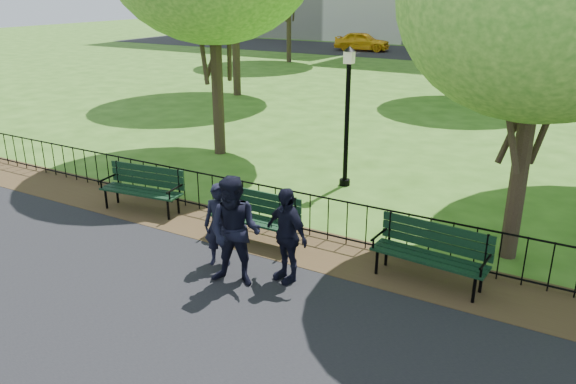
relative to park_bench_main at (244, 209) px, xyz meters
The scene contains 14 objects.
ground 1.47m from the park_bench_main, 69.90° to the right, with size 120.00×120.00×0.00m, color #305917.
asphalt_path 4.71m from the park_bench_main, 84.38° to the right, with size 60.00×9.20×0.01m, color black.
dirt_strip 0.81m from the park_bench_main, 28.54° to the left, with size 60.00×1.60×0.01m, color #3E2D19.
far_street 33.76m from the park_bench_main, 89.22° to the left, with size 70.00×9.00×0.01m, color black.
iron_fence 0.89m from the park_bench_main, 58.56° to the left, with size 24.06×0.06×1.00m.
park_bench_main is the anchor object (origin of this frame).
park_bench_left_a 2.79m from the park_bench_main, behind, with size 1.96×0.81×1.08m.
park_bench_right_a 3.67m from the park_bench_main, ahead, with size 1.97×0.73×1.09m.
lamppost 4.11m from the park_bench_main, 84.47° to the left, with size 0.31×0.31×3.41m.
person_left 1.16m from the park_bench_main, 77.64° to the right, with size 0.55×0.36×1.51m, color black.
person_mid 1.83m from the park_bench_main, 60.14° to the right, with size 0.91×0.48×1.88m, color black.
person_right 1.87m from the park_bench_main, 33.43° to the right, with size 0.97×0.40×1.65m, color black.
taxi 35.04m from the park_bench_main, 109.27° to the left, with size 1.70×4.22×1.44m, color yellow.
sedan_silver 34.21m from the park_bench_main, 85.50° to the left, with size 1.61×4.63×1.52m, color #B7BBC0.
Camera 1 is at (5.37, -7.10, 4.71)m, focal length 35.00 mm.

